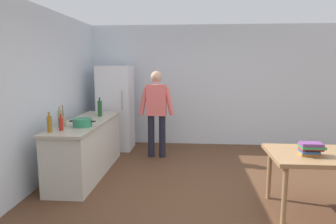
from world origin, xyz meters
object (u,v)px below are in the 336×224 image
object	(u,v)px
cooking_pot	(82,123)
book_stack	(311,149)
bottle_oil_amber	(49,124)
bottle_beer_brown	(100,109)
dining_table	(328,160)
refrigerator	(116,108)
bottle_vinegar_tall	(60,119)
person	(157,108)
utensil_jar	(62,121)
bottle_sauce_red	(61,124)
bottle_wine_green	(100,108)

from	to	relation	value
cooking_pot	book_stack	bearing A→B (deg)	-13.95
bottle_oil_amber	bottle_beer_brown	xyz separation A→B (m)	(0.25, 1.51, -0.01)
cooking_pot	bottle_beer_brown	xyz separation A→B (m)	(-0.06, 1.09, 0.05)
dining_table	bottle_oil_amber	world-z (taller)	bottle_oil_amber
refrigerator	dining_table	distance (m)	4.27
dining_table	cooking_pot	bearing A→B (deg)	168.59
bottle_vinegar_tall	person	bearing A→B (deg)	52.34
utensil_jar	book_stack	xyz separation A→B (m)	(3.36, -0.77, -0.14)
bottle_sauce_red	utensil_jar	bearing A→B (deg)	110.98
book_stack	bottle_oil_amber	bearing A→B (deg)	174.21
person	bottle_vinegar_tall	bearing A→B (deg)	-127.66
dining_table	bottle_vinegar_tall	size ratio (longest dim) A/B	4.37
bottle_oil_amber	bottle_wine_green	size ratio (longest dim) A/B	0.82
bottle_wine_green	cooking_pot	bearing A→B (deg)	-88.97
refrigerator	bottle_wine_green	distance (m)	1.11
dining_table	bottle_beer_brown	world-z (taller)	bottle_beer_brown
refrigerator	utensil_jar	size ratio (longest dim) A/B	5.62
person	bottle_wine_green	size ratio (longest dim) A/B	5.00
utensil_jar	bottle_sauce_red	bearing A→B (deg)	-69.02
bottle_sauce_red	bottle_wine_green	size ratio (longest dim) A/B	0.71
cooking_pot	bottle_wine_green	size ratio (longest dim) A/B	1.18
person	bottle_sauce_red	size ratio (longest dim) A/B	7.08
person	refrigerator	bearing A→B (deg)	149.77
person	dining_table	distance (m)	3.20
bottle_wine_green	bottle_beer_brown	size ratio (longest dim) A/B	1.31
refrigerator	bottle_beer_brown	xyz separation A→B (m)	(-0.06, -0.94, 0.11)
book_stack	bottle_vinegar_tall	bearing A→B (deg)	169.26
bottle_sauce_red	person	bearing A→B (deg)	57.12
bottle_beer_brown	bottle_oil_amber	bearing A→B (deg)	-99.38
refrigerator	bottle_beer_brown	distance (m)	0.95
dining_table	bottle_oil_amber	distance (m)	3.63
dining_table	utensil_jar	size ratio (longest dim) A/B	4.37
person	bottle_sauce_red	world-z (taller)	person
book_stack	dining_table	bearing A→B (deg)	20.13
bottle_beer_brown	bottle_wine_green	bearing A→B (deg)	-73.99
bottle_oil_amber	bottle_beer_brown	bearing A→B (deg)	80.62
bottle_sauce_red	book_stack	bearing A→B (deg)	-8.11
bottle_wine_green	bottle_beer_brown	distance (m)	0.17
bottle_vinegar_tall	book_stack	xyz separation A→B (m)	(3.34, -0.63, -0.20)
person	book_stack	size ratio (longest dim) A/B	6.33
person	bottle_wine_green	world-z (taller)	person
cooking_pot	bottle_vinegar_tall	distance (m)	0.33
bottle_sauce_red	bottle_beer_brown	xyz separation A→B (m)	(0.14, 1.39, 0.01)
utensil_jar	bottle_oil_amber	world-z (taller)	utensil_jar
dining_table	bottle_vinegar_tall	bearing A→B (deg)	171.41
dining_table	bottle_oil_amber	size ratio (longest dim) A/B	5.00
person	bottle_vinegar_tall	size ratio (longest dim) A/B	5.31
dining_table	bottle_vinegar_tall	xyz separation A→B (m)	(-3.59, 0.54, 0.36)
bottle_wine_green	dining_table	bearing A→B (deg)	-25.77
utensil_jar	bottle_wine_green	xyz separation A→B (m)	(0.30, 0.92, 0.07)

